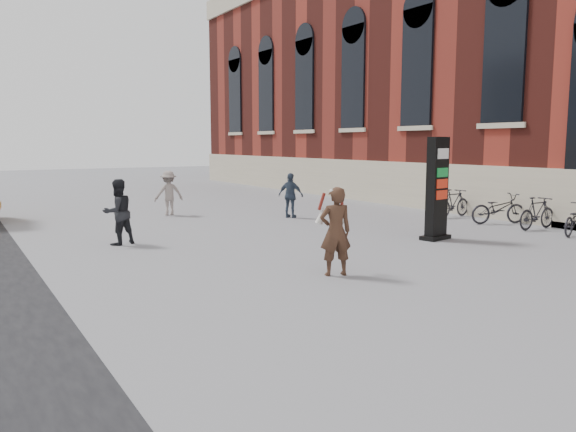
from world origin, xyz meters
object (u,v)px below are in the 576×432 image
woman (335,230)px  bike_4 (576,219)px  pedestrian_c (291,195)px  pedestrian_a (118,212)px  bike_5 (537,213)px  pedestrian_b (169,193)px  info_pylon (437,189)px  bike_7 (454,203)px  bike_6 (498,209)px

woman → bike_4: bearing=-159.1°
pedestrian_c → pedestrian_a: bearing=73.7°
pedestrian_c → bike_5: size_ratio=0.94×
pedestrian_b → woman: bearing=92.2°
bike_4 → woman: bearing=78.2°
pedestrian_b → info_pylon: bearing=121.1°
bike_4 → pedestrian_c: bearing=19.6°
info_pylon → pedestrian_a: (-7.48, 3.64, -0.53)m
pedestrian_a → bike_7: 11.40m
info_pylon → bike_4: (3.89, -1.53, -0.92)m
pedestrian_c → bike_4: pedestrian_c is taller
bike_6 → pedestrian_a: bearing=97.5°
pedestrian_a → pedestrian_c: (6.46, 2.12, -0.06)m
pedestrian_a → bike_5: size_ratio=1.02×
bike_4 → bike_7: bike_7 is taller
info_pylon → woman: bearing=-168.9°
bike_4 → bike_7: (0.00, 4.45, 0.05)m
bike_6 → bike_7: bearing=20.3°
pedestrian_a → bike_4: bearing=138.0°
pedestrian_a → bike_6: pedestrian_a is taller
pedestrian_c → woman: bearing=119.7°
pedestrian_b → bike_5: bearing=136.9°
pedestrian_c → bike_6: size_ratio=0.83×
pedestrian_b → bike_7: bearing=149.5°
pedestrian_a → pedestrian_b: pedestrian_a is taller
info_pylon → pedestrian_b: size_ratio=1.72×
bike_6 → bike_4: bearing=-159.7°
pedestrian_b → bike_5: (8.27, -8.97, -0.30)m
info_pylon → pedestrian_c: 5.88m
info_pylon → bike_7: bearing=25.9°
pedestrian_a → pedestrian_c: pedestrian_a is taller
bike_4 → pedestrian_b: bearing=24.7°
pedestrian_b → bike_5: pedestrian_b is taller
bike_5 → bike_6: bearing=-0.6°
info_pylon → bike_7: (3.89, 2.92, -0.87)m
pedestrian_a → pedestrian_b: 5.89m
pedestrian_a → pedestrian_b: size_ratio=1.05×
woman → bike_7: 9.91m
pedestrian_b → pedestrian_c: pedestrian_b is taller
pedestrian_a → bike_5: pedestrian_a is taller
woman → pedestrian_b: 10.58m
woman → bike_5: size_ratio=1.06×
pedestrian_c → bike_7: (4.92, -2.84, -0.28)m
bike_4 → bike_7: bearing=-14.4°
bike_7 → pedestrian_b: bearing=50.2°
bike_6 → info_pylon: bearing=125.5°
pedestrian_a → bike_7: bearing=158.9°
pedestrian_c → bike_5: pedestrian_c is taller
pedestrian_b → bike_4: size_ratio=0.94×
woman → pedestrian_c: bearing=-97.6°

